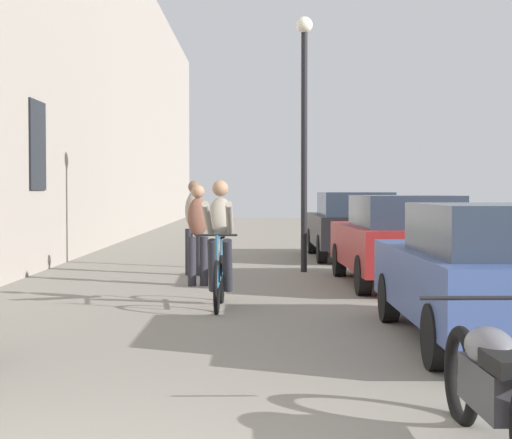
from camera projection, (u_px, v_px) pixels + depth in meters
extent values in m
cube|color=gray|center=(47.00, 41.00, 17.73)|extent=(0.50, 68.00, 9.56)
cube|color=black|center=(35.00, 145.00, 15.72)|extent=(0.04, 1.10, 1.70)
torus|color=black|center=(214.00, 288.00, 10.56)|extent=(0.06, 0.71, 0.71)
torus|color=black|center=(219.00, 279.00, 11.61)|extent=(0.06, 0.71, 0.71)
cylinder|color=#286084|center=(219.00, 259.00, 11.51)|extent=(0.04, 0.21, 0.58)
cylinder|color=#286084|center=(216.00, 237.00, 11.00)|extent=(0.05, 0.82, 0.14)
cylinder|color=#286084|center=(214.00, 261.00, 10.57)|extent=(0.04, 0.09, 0.67)
cylinder|color=#286084|center=(217.00, 280.00, 11.11)|extent=(0.05, 1.00, 0.12)
cylinder|color=black|center=(214.00, 235.00, 10.59)|extent=(0.52, 0.04, 0.03)
ellipsoid|color=black|center=(218.00, 237.00, 11.41)|extent=(0.12, 0.24, 0.06)
ellipsoid|color=#9E9384|center=(218.00, 217.00, 11.32)|extent=(0.35, 0.36, 0.59)
sphere|color=#A57A5B|center=(218.00, 188.00, 11.27)|extent=(0.22, 0.22, 0.22)
cylinder|color=#26262D|center=(225.00, 266.00, 11.26)|extent=(0.14, 0.40, 0.75)
cylinder|color=#26262D|center=(210.00, 266.00, 11.27)|extent=(0.14, 0.40, 0.75)
cylinder|color=#9E9384|center=(227.00, 219.00, 10.93)|extent=(0.09, 0.74, 0.48)
cylinder|color=#9E9384|center=(205.00, 219.00, 10.93)|extent=(0.12, 0.75, 0.48)
cylinder|color=#26262D|center=(189.00, 261.00, 13.62)|extent=(0.14, 0.14, 0.81)
cylinder|color=#26262D|center=(201.00, 261.00, 13.65)|extent=(0.14, 0.14, 0.81)
ellipsoid|color=brown|center=(195.00, 217.00, 13.61)|extent=(0.38, 0.30, 0.64)
sphere|color=#A57A5B|center=(195.00, 192.00, 13.60)|extent=(0.22, 0.22, 0.22)
cylinder|color=#26262D|center=(197.00, 252.00, 15.33)|extent=(0.14, 0.14, 0.86)
cylinder|color=#26262D|center=(186.00, 252.00, 15.36)|extent=(0.14, 0.14, 0.86)
ellipsoid|color=#9E9384|center=(191.00, 210.00, 15.32)|extent=(0.38, 0.30, 0.68)
sphere|color=brown|center=(191.00, 187.00, 15.30)|extent=(0.22, 0.22, 0.22)
cylinder|color=black|center=(301.00, 153.00, 15.94)|extent=(0.12, 0.12, 4.60)
sphere|color=silver|center=(302.00, 25.00, 15.86)|extent=(0.32, 0.32, 0.32)
cube|color=#384C84|center=(480.00, 282.00, 8.55)|extent=(1.68, 4.05, 0.66)
cube|color=#283342|center=(495.00, 229.00, 8.05)|extent=(1.41, 2.19, 0.49)
cylinder|color=black|center=(386.00, 297.00, 9.89)|extent=(0.19, 0.58, 0.58)
cylinder|color=black|center=(434.00, 337.00, 7.23)|extent=(0.19, 0.58, 0.58)
cube|color=maroon|center=(395.00, 246.00, 13.81)|extent=(1.85, 4.24, 0.68)
cube|color=#283342|center=(401.00, 211.00, 13.29)|extent=(1.52, 2.31, 0.51)
cylinder|color=black|center=(337.00, 260.00, 15.18)|extent=(0.21, 0.61, 0.60)
cylinder|color=black|center=(422.00, 260.00, 15.23)|extent=(0.21, 0.61, 0.60)
cylinder|color=black|center=(360.00, 275.00, 12.41)|extent=(0.21, 0.61, 0.60)
cylinder|color=black|center=(465.00, 275.00, 12.46)|extent=(0.21, 0.61, 0.60)
cube|color=black|center=(349.00, 230.00, 19.31)|extent=(1.82, 4.32, 0.70)
cube|color=#283342|center=(352.00, 204.00, 18.77)|extent=(1.52, 2.34, 0.52)
cylinder|color=black|center=(309.00, 241.00, 20.73)|extent=(0.21, 0.62, 0.62)
cylinder|color=black|center=(374.00, 241.00, 20.75)|extent=(0.21, 0.62, 0.62)
cylinder|color=black|center=(319.00, 249.00, 17.89)|extent=(0.21, 0.62, 0.62)
cylinder|color=black|center=(394.00, 249.00, 17.91)|extent=(0.21, 0.62, 0.62)
torus|color=black|center=(459.00, 376.00, 5.65)|extent=(0.10, 0.69, 0.69)
cube|color=#333338|center=(491.00, 387.00, 4.92)|extent=(0.26, 0.76, 0.28)
ellipsoid|color=#595960|center=(487.00, 347.00, 5.01)|extent=(0.29, 0.53, 0.24)
cube|color=black|center=(507.00, 363.00, 4.63)|extent=(0.25, 0.44, 0.10)
cylinder|color=black|center=(463.00, 298.00, 5.53)|extent=(0.62, 0.04, 0.03)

